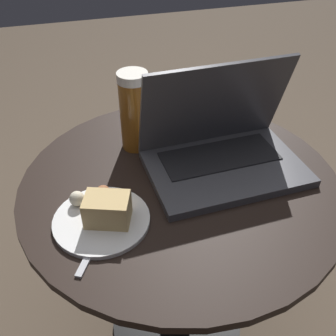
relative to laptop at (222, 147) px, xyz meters
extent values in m
plane|color=brown|center=(-0.10, -0.03, -0.61)|extent=(6.00, 6.00, 0.00)
cylinder|color=black|center=(-0.10, -0.03, -0.61)|extent=(0.38, 0.38, 0.01)
cylinder|color=black|center=(-0.10, -0.03, -0.33)|extent=(0.08, 0.08, 0.53)
cylinder|color=black|center=(-0.10, -0.03, -0.06)|extent=(0.69, 0.69, 0.02)
cube|color=#47474C|center=(0.00, -0.03, -0.04)|extent=(0.34, 0.23, 0.02)
cube|color=black|center=(0.00, 0.01, -0.03)|extent=(0.26, 0.11, 0.00)
cube|color=#47474C|center=(0.00, 0.05, 0.08)|extent=(0.34, 0.08, 0.22)
cube|color=silver|center=(0.00, 0.05, 0.08)|extent=(0.31, 0.07, 0.19)
cylinder|color=brown|center=(-0.16, 0.13, 0.04)|extent=(0.07, 0.07, 0.17)
cylinder|color=white|center=(-0.16, 0.13, 0.13)|extent=(0.07, 0.07, 0.02)
cylinder|color=white|center=(-0.28, -0.10, -0.04)|extent=(0.18, 0.18, 0.01)
cube|color=#DBB775|center=(-0.27, -0.11, -0.01)|extent=(0.10, 0.08, 0.05)
sphere|color=beige|center=(-0.32, -0.05, -0.02)|extent=(0.03, 0.03, 0.03)
sphere|color=#9E5B38|center=(-0.27, -0.05, -0.02)|extent=(0.03, 0.03, 0.03)
cube|color=silver|center=(-0.31, -0.17, -0.05)|extent=(0.07, 0.11, 0.00)
cube|color=silver|center=(-0.27, -0.10, -0.05)|extent=(0.05, 0.06, 0.00)
camera|label=1|loc=(-0.31, -0.64, 0.49)|focal=42.00mm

